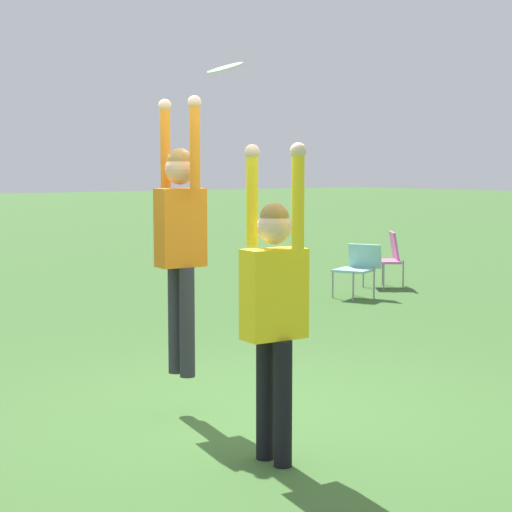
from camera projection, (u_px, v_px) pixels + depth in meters
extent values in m
plane|color=#3D662D|center=(255.00, 417.00, 6.72)|extent=(120.00, 120.00, 0.00)
cylinder|color=#2D2D38|center=(176.00, 319.00, 6.81)|extent=(0.12, 0.12, 0.86)
cylinder|color=#2D2D38|center=(187.00, 322.00, 6.68)|extent=(0.12, 0.12, 0.86)
cube|color=orange|center=(180.00, 228.00, 6.66)|extent=(0.24, 0.39, 0.61)
sphere|color=tan|center=(180.00, 170.00, 6.62)|extent=(0.23, 0.23, 0.23)
sphere|color=olive|center=(180.00, 161.00, 6.61)|extent=(0.20, 0.20, 0.20)
cylinder|color=orange|center=(165.00, 147.00, 6.76)|extent=(0.08, 0.08, 0.65)
sphere|color=tan|center=(165.00, 106.00, 6.73)|extent=(0.10, 0.10, 0.10)
cylinder|color=orange|center=(195.00, 146.00, 6.44)|extent=(0.08, 0.08, 0.65)
sphere|color=tan|center=(195.00, 102.00, 6.40)|extent=(0.10, 0.10, 0.10)
cylinder|color=black|center=(265.00, 398.00, 5.70)|extent=(0.12, 0.12, 0.83)
cylinder|color=black|center=(283.00, 404.00, 5.56)|extent=(0.12, 0.12, 0.83)
cube|color=yellow|center=(274.00, 294.00, 5.56)|extent=(0.25, 0.44, 0.59)
sphere|color=beige|center=(274.00, 227.00, 5.51)|extent=(0.23, 0.23, 0.23)
sphere|color=olive|center=(274.00, 217.00, 5.51)|extent=(0.19, 0.19, 0.19)
cylinder|color=yellow|center=(252.00, 199.00, 5.68)|extent=(0.08, 0.08, 0.63)
sphere|color=beige|center=(252.00, 152.00, 5.65)|extent=(0.10, 0.10, 0.10)
cylinder|color=yellow|center=(298.00, 201.00, 5.31)|extent=(0.08, 0.08, 0.63)
sphere|color=beige|center=(298.00, 151.00, 5.28)|extent=(0.10, 0.10, 0.10)
cylinder|color=white|center=(225.00, 68.00, 5.93)|extent=(0.26, 0.25, 0.10)
cylinder|color=gray|center=(363.00, 274.00, 14.02)|extent=(0.02, 0.02, 0.45)
cylinder|color=gray|center=(384.00, 276.00, 13.67)|extent=(0.02, 0.02, 0.45)
cylinder|color=gray|center=(383.00, 272.00, 14.30)|extent=(0.02, 0.02, 0.45)
cylinder|color=gray|center=(403.00, 274.00, 13.95)|extent=(0.02, 0.02, 0.45)
cube|color=#C666A3|center=(383.00, 261.00, 13.96)|extent=(0.76, 0.76, 0.04)
cube|color=#C666A3|center=(394.00, 245.00, 14.09)|extent=(0.49, 0.43, 0.46)
cylinder|color=gray|center=(333.00, 283.00, 12.86)|extent=(0.02, 0.02, 0.44)
cylinder|color=gray|center=(353.00, 286.00, 12.52)|extent=(0.02, 0.02, 0.44)
cylinder|color=gray|center=(353.00, 281.00, 13.13)|extent=(0.02, 0.02, 0.44)
cylinder|color=gray|center=(374.00, 284.00, 12.79)|extent=(0.02, 0.02, 0.44)
cube|color=#8CC6C1|center=(353.00, 270.00, 12.80)|extent=(0.67, 0.67, 0.04)
cube|color=#8CC6C1|center=(365.00, 256.00, 12.93)|extent=(0.51, 0.29, 0.36)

